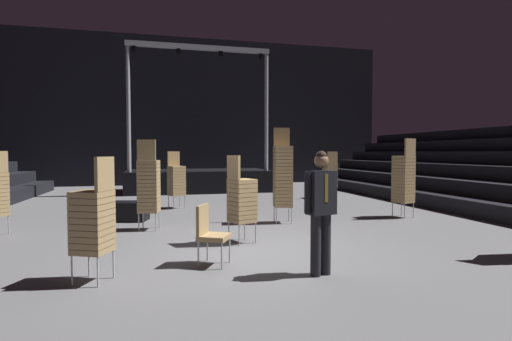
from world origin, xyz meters
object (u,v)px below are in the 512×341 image
(stage_riser, at_px, (198,178))
(chair_stack_mid_left, at_px, (404,178))
(chair_stack_mid_centre, at_px, (283,175))
(loose_chair_near_man, at_px, (210,231))
(man_with_tie, at_px, (321,205))
(chair_stack_rear_centre, at_px, (330,175))
(chair_stack_mid_right, at_px, (149,185))
(chair_stack_aisle_left, at_px, (93,219))
(chair_stack_rear_left, at_px, (176,180))
(equipment_road_case, at_px, (129,211))
(chair_stack_rear_right, at_px, (242,199))

(stage_riser, bearing_deg, chair_stack_mid_left, -61.24)
(chair_stack_mid_centre, bearing_deg, loose_chair_near_man, 63.69)
(man_with_tie, xyz_separation_m, chair_stack_rear_centre, (4.15, 8.83, -0.12))
(chair_stack_mid_right, relative_size, chair_stack_aisle_left, 1.20)
(man_with_tie, distance_m, loose_chair_near_man, 1.80)
(loose_chair_near_man, bearing_deg, chair_stack_rear_left, -149.74)
(man_with_tie, bearing_deg, chair_stack_mid_left, -150.07)
(chair_stack_rear_centre, height_order, equipment_road_case, chair_stack_rear_centre)
(chair_stack_rear_centre, distance_m, chair_stack_aisle_left, 11.09)
(stage_riser, xyz_separation_m, chair_stack_rear_left, (-1.17, -5.44, 0.31))
(chair_stack_rear_left, xyz_separation_m, chair_stack_aisle_left, (-1.37, -6.91, -0.04))
(man_with_tie, relative_size, equipment_road_case, 1.99)
(chair_stack_aisle_left, bearing_deg, chair_stack_rear_left, 12.97)
(chair_stack_rear_right, distance_m, equipment_road_case, 3.92)
(chair_stack_mid_centre, distance_m, chair_stack_aisle_left, 5.36)
(chair_stack_mid_right, height_order, chair_stack_rear_centre, chair_stack_mid_right)
(chair_stack_aisle_left, relative_size, loose_chair_near_man, 1.81)
(chair_stack_mid_centre, relative_size, equipment_road_case, 2.66)
(chair_stack_mid_centre, bearing_deg, chair_stack_aisle_left, 51.73)
(chair_stack_rear_left, height_order, loose_chair_near_man, chair_stack_rear_left)
(chair_stack_rear_right, height_order, chair_stack_aisle_left, same)
(man_with_tie, bearing_deg, chair_stack_aisle_left, -23.38)
(chair_stack_mid_centre, bearing_deg, equipment_road_case, -9.47)
(chair_stack_rear_right, bearing_deg, stage_riser, 157.80)
(man_with_tie, bearing_deg, chair_stack_mid_right, -73.05)
(stage_riser, xyz_separation_m, chair_stack_aisle_left, (-2.54, -12.35, 0.27))
(stage_riser, height_order, equipment_road_case, stage_riser)
(stage_riser, height_order, chair_stack_rear_right, stage_riser)
(man_with_tie, height_order, loose_chair_near_man, man_with_tie)
(stage_riser, bearing_deg, chair_stack_rear_centre, -40.09)
(equipment_road_case, bearing_deg, chair_stack_rear_centre, 25.90)
(chair_stack_mid_centre, distance_m, loose_chair_near_man, 4.00)
(equipment_road_case, bearing_deg, chair_stack_rear_left, 57.88)
(man_with_tie, bearing_deg, chair_stack_rear_left, -91.55)
(loose_chair_near_man, bearing_deg, stage_riser, -156.44)
(stage_riser, height_order, chair_stack_rear_left, stage_riser)
(equipment_road_case, relative_size, loose_chair_near_man, 0.95)
(chair_stack_mid_right, bearing_deg, chair_stack_aisle_left, -88.88)
(chair_stack_mid_centre, xyz_separation_m, chair_stack_rear_centre, (3.41, 4.68, -0.29))
(chair_stack_mid_centre, xyz_separation_m, loose_chair_near_man, (-2.23, -3.26, -0.66))
(chair_stack_mid_right, relative_size, chair_stack_rear_left, 1.14)
(chair_stack_mid_left, bearing_deg, man_with_tie, -154.13)
(chair_stack_mid_centre, bearing_deg, chair_stack_mid_left, -171.99)
(chair_stack_aisle_left, bearing_deg, chair_stack_mid_centre, -22.15)
(chair_stack_rear_left, height_order, chair_stack_aisle_left, chair_stack_rear_left)
(chair_stack_mid_right, distance_m, equipment_road_case, 1.64)
(chair_stack_mid_left, xyz_separation_m, chair_stack_mid_centre, (-3.43, 0.00, 0.13))
(chair_stack_rear_centre, bearing_deg, stage_riser, 138.29)
(chair_stack_mid_left, distance_m, chair_stack_mid_right, 6.67)
(equipment_road_case, bearing_deg, loose_chair_near_man, -70.87)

